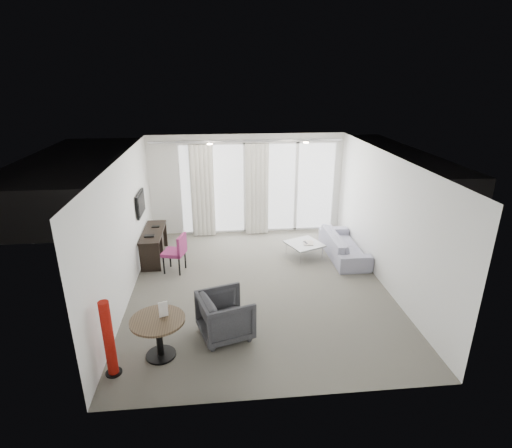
{
  "coord_description": "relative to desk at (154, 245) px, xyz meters",
  "views": [
    {
      "loc": [
        -0.76,
        -7.06,
        4.01
      ],
      "look_at": [
        0.0,
        0.6,
        1.1
      ],
      "focal_mm": 28.0,
      "sensor_mm": 36.0,
      "label": 1
    }
  ],
  "objects": [
    {
      "name": "tv",
      "position": [
        -0.2,
        -0.05,
        1.01
      ],
      "size": [
        0.05,
        0.8,
        0.5
      ],
      "primitive_type": null,
      "color": "black",
      "rests_on": "wall_left"
    },
    {
      "name": "wall_right",
      "position": [
        4.76,
        -1.5,
        0.96
      ],
      "size": [
        0.0,
        6.0,
        2.6
      ],
      "primitive_type": "cube",
      "color": "silver",
      "rests_on": "ground"
    },
    {
      "name": "tub_armchair",
      "position": [
        1.55,
        -3.07,
        0.03
      ],
      "size": [
        1.0,
        0.98,
        0.73
      ],
      "primitive_type": "imported",
      "rotation": [
        0.0,
        0.0,
        1.86
      ],
      "color": "#303034",
      "rests_on": "floor"
    },
    {
      "name": "round_table",
      "position": [
        0.55,
        -3.49,
        -0.01
      ],
      "size": [
        0.91,
        0.91,
        0.65
      ],
      "primitive_type": null,
      "rotation": [
        0.0,
        0.0,
        0.13
      ],
      "color": "#483724",
      "rests_on": "floor"
    },
    {
      "name": "remote",
      "position": [
        3.48,
        -0.23,
        0.02
      ],
      "size": [
        0.07,
        0.15,
        0.02
      ],
      "primitive_type": null,
      "rotation": [
        0.0,
        0.0,
        0.2
      ],
      "color": "black",
      "rests_on": "coffee_table"
    },
    {
      "name": "ceiling",
      "position": [
        2.26,
        -1.5,
        2.26
      ],
      "size": [
        5.0,
        6.0,
        0.0
      ],
      "primitive_type": "cube",
      "color": "white",
      "rests_on": "ground"
    },
    {
      "name": "wall_left",
      "position": [
        -0.24,
        -1.5,
        0.96
      ],
      "size": [
        0.0,
        6.0,
        2.6
      ],
      "primitive_type": "cube",
      "color": "silver",
      "rests_on": "ground"
    },
    {
      "name": "balustrade",
      "position": [
        2.56,
        4.45,
        0.16
      ],
      "size": [
        5.5,
        0.06,
        1.05
      ],
      "primitive_type": null,
      "color": "#B2B2B7",
      "rests_on": "terrace_slab"
    },
    {
      "name": "curtain_right",
      "position": [
        2.51,
        1.32,
        0.86
      ],
      "size": [
        0.6,
        0.2,
        2.38
      ],
      "primitive_type": null,
      "color": "silver",
      "rests_on": "ground"
    },
    {
      "name": "rattan_chair_b",
      "position": [
        4.15,
        2.96,
        0.06
      ],
      "size": [
        0.57,
        0.57,
        0.78
      ],
      "primitive_type": null,
      "rotation": [
        0.0,
        0.0,
        -0.07
      ],
      "color": "brown",
      "rests_on": "terrace_slab"
    },
    {
      "name": "downlight_a",
      "position": [
        1.36,
        0.1,
        2.25
      ],
      "size": [
        0.12,
        0.12,
        0.02
      ],
      "primitive_type": "cylinder",
      "color": "#FFE0B2",
      "rests_on": "ceiling"
    },
    {
      "name": "menu_card",
      "position": [
        0.64,
        -3.42,
        0.38
      ],
      "size": [
        0.13,
        0.06,
        0.24
      ],
      "primitive_type": null,
      "rotation": [
        0.0,
        0.0,
        0.33
      ],
      "color": "white",
      "rests_on": "round_table"
    },
    {
      "name": "coffee_table",
      "position": [
        3.45,
        -0.23,
        -0.17
      ],
      "size": [
        0.95,
        0.95,
        0.33
      ],
      "primitive_type": null,
      "rotation": [
        0.0,
        0.0,
        0.4
      ],
      "color": "gray",
      "rests_on": "floor"
    },
    {
      "name": "curtain_track",
      "position": [
        2.26,
        1.32,
        2.11
      ],
      "size": [
        4.8,
        0.04,
        0.04
      ],
      "primitive_type": null,
      "color": "#B2B2B7",
      "rests_on": "ceiling"
    },
    {
      "name": "rattan_chair_a",
      "position": [
        3.21,
        3.02,
        0.09
      ],
      "size": [
        0.66,
        0.66,
        0.86
      ],
      "primitive_type": null,
      "rotation": [
        0.0,
        0.0,
        -0.15
      ],
      "color": "brown",
      "rests_on": "terrace_slab"
    },
    {
      "name": "downlight_b",
      "position": [
        3.46,
        0.1,
        2.25
      ],
      "size": [
        0.12,
        0.12,
        0.02
      ],
      "primitive_type": "cylinder",
      "color": "#FFE0B2",
      "rests_on": "ceiling"
    },
    {
      "name": "red_lamp",
      "position": [
        -0.07,
        -3.81,
        0.25
      ],
      "size": [
        0.3,
        0.3,
        1.17
      ],
      "primitive_type": "cylinder",
      "rotation": [
        0.0,
        0.0,
        -0.34
      ],
      "color": "#971209",
      "rests_on": "floor"
    },
    {
      "name": "terrace_slab",
      "position": [
        2.56,
        3.0,
        -0.4
      ],
      "size": [
        5.6,
        3.0,
        0.12
      ],
      "primitive_type": "cube",
      "color": "#4D4D50",
      "rests_on": "ground"
    },
    {
      "name": "desk_chair",
      "position": [
        0.52,
        -0.7,
        0.09
      ],
      "size": [
        0.57,
        0.55,
        0.85
      ],
      "primitive_type": null,
      "rotation": [
        0.0,
        0.0,
        -0.29
      ],
      "color": "#862558",
      "rests_on": "floor"
    },
    {
      "name": "magazine",
      "position": [
        3.54,
        -0.24,
        0.02
      ],
      "size": [
        0.24,
        0.28,
        0.01
      ],
      "primitive_type": null,
      "rotation": [
        0.0,
        0.0,
        -0.2
      ],
      "color": "gray",
      "rests_on": "coffee_table"
    },
    {
      "name": "floor",
      "position": [
        2.26,
        -1.5,
        -0.34
      ],
      "size": [
        5.0,
        6.0,
        0.0
      ],
      "primitive_type": "cube",
      "color": "#5A574D",
      "rests_on": "ground"
    },
    {
      "name": "sofa",
      "position": [
        4.37,
        -0.31,
        -0.06
      ],
      "size": [
        0.73,
        1.87,
        0.55
      ],
      "primitive_type": "imported",
      "rotation": [
        0.0,
        0.0,
        1.57
      ],
      "color": "gray",
      "rests_on": "floor"
    },
    {
      "name": "wall_front",
      "position": [
        2.26,
        -4.5,
        0.96
      ],
      "size": [
        5.0,
        0.0,
        2.6
      ],
      "primitive_type": "cube",
      "color": "silver",
      "rests_on": "ground"
    },
    {
      "name": "rattan_table",
      "position": [
        3.79,
        3.17,
        -0.06
      ],
      "size": [
        0.67,
        0.67,
        0.54
      ],
      "primitive_type": null,
      "rotation": [
        0.0,
        0.0,
        -0.27
      ],
      "color": "brown",
      "rests_on": "terrace_slab"
    },
    {
      "name": "window_frame",
      "position": [
        2.56,
        1.47,
        0.86
      ],
      "size": [
        4.1,
        0.06,
        2.44
      ],
      "primitive_type": null,
      "color": "white",
      "rests_on": "ground"
    },
    {
      "name": "window_panel",
      "position": [
        2.56,
        1.48,
        0.86
      ],
      "size": [
        4.0,
        0.02,
        2.38
      ],
      "primitive_type": null,
      "color": "white",
      "rests_on": "ground"
    },
    {
      "name": "desk",
      "position": [
        0.0,
        0.0,
        0.0
      ],
      "size": [
        0.45,
        1.43,
        0.67
      ],
      "primitive_type": null,
      "color": "black",
      "rests_on": "floor"
    },
    {
      "name": "curtain_left",
      "position": [
        1.11,
        1.32,
        0.86
      ],
      "size": [
        0.6,
        0.2,
        2.38
      ],
      "primitive_type": null,
      "color": "silver",
      "rests_on": "ground"
    }
  ]
}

